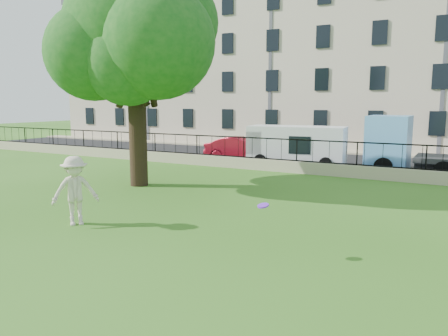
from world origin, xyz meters
The scene contains 12 objects.
ground centered at (0.00, 0.00, 0.00)m, with size 120.00×120.00×0.00m, color #306417.
retaining_wall centered at (0.00, 12.00, 0.30)m, with size 50.00×0.40×0.60m, color tan.
iron_railing centered at (0.00, 12.00, 1.15)m, with size 50.00×0.05×1.13m.
street centered at (0.00, 16.70, 0.01)m, with size 60.00×9.00×0.01m, color black.
sidewalk centered at (0.00, 21.90, 0.06)m, with size 60.00×1.40×0.12m, color tan.
building_row centered at (0.00, 27.57, 6.92)m, with size 56.40×10.40×13.80m.
tree centered at (-5.01, 5.58, 6.44)m, with size 7.94×6.14×9.75m.
man centered at (-2.50, -0.20, 1.02)m, with size 1.32×0.76×2.05m, color beige.
frisbee centered at (3.42, -0.03, 1.23)m, with size 0.27×0.27×0.03m, color #7226D8.
red_sedan centered at (-4.50, 14.68, 0.73)m, with size 1.54×4.42×1.46m, color #B0152A.
white_van centered at (-0.85, 14.40, 1.12)m, with size 5.34×2.08×2.24m, color silver.
blue_truck centered at (6.50, 14.40, 1.45)m, with size 6.93×2.46×2.91m, color #61A2E5.
Camera 1 is at (7.37, -9.09, 3.61)m, focal length 35.00 mm.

